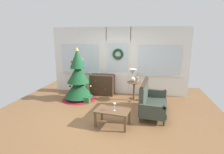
# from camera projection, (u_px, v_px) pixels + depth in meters

# --- Properties ---
(ground_plane) EXTENTS (6.76, 6.76, 0.00)m
(ground_plane) POSITION_uv_depth(u_px,v_px,m) (107.00, 115.00, 5.13)
(ground_plane) COLOR brown
(back_wall_with_door) EXTENTS (5.20, 0.19, 2.55)m
(back_wall_with_door) POSITION_uv_depth(u_px,v_px,m) (118.00, 61.00, 6.83)
(back_wall_with_door) COLOR white
(back_wall_with_door) RESTS_ON ground
(christmas_tree) EXTENTS (1.20, 1.20, 1.86)m
(christmas_tree) POSITION_uv_depth(u_px,v_px,m) (78.00, 81.00, 6.25)
(christmas_tree) COLOR #4C331E
(christmas_tree) RESTS_ON ground
(dresser_cabinet) EXTENTS (0.91, 0.46, 0.78)m
(dresser_cabinet) POSITION_uv_depth(u_px,v_px,m) (102.00, 85.00, 6.86)
(dresser_cabinet) COLOR #3D281C
(dresser_cabinet) RESTS_ON ground
(settee_sofa) EXTENTS (0.85, 1.55, 0.96)m
(settee_sofa) POSITION_uv_depth(u_px,v_px,m) (150.00, 101.00, 5.18)
(settee_sofa) COLOR #3D281C
(settee_sofa) RESTS_ON ground
(side_table) EXTENTS (0.50, 0.48, 0.67)m
(side_table) POSITION_uv_depth(u_px,v_px,m) (134.00, 87.00, 6.19)
(side_table) COLOR brown
(side_table) RESTS_ON ground
(table_lamp) EXTENTS (0.28, 0.28, 0.44)m
(table_lamp) POSITION_uv_depth(u_px,v_px,m) (133.00, 74.00, 6.14)
(table_lamp) COLOR silver
(table_lamp) RESTS_ON side_table
(flower_vase) EXTENTS (0.11, 0.10, 0.35)m
(flower_vase) POSITION_uv_depth(u_px,v_px,m) (137.00, 79.00, 6.05)
(flower_vase) COLOR tan
(flower_vase) RESTS_ON side_table
(coffee_table) EXTENTS (0.90, 0.63, 0.43)m
(coffee_table) POSITION_uv_depth(u_px,v_px,m) (113.00, 112.00, 4.45)
(coffee_table) COLOR brown
(coffee_table) RESTS_ON ground
(wine_glass) EXTENTS (0.08, 0.08, 0.20)m
(wine_glass) POSITION_uv_depth(u_px,v_px,m) (114.00, 105.00, 4.36)
(wine_glass) COLOR silver
(wine_glass) RESTS_ON coffee_table
(gift_box) EXTENTS (0.20, 0.18, 0.20)m
(gift_box) POSITION_uv_depth(u_px,v_px,m) (87.00, 100.00, 6.05)
(gift_box) COLOR #266633
(gift_box) RESTS_ON ground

